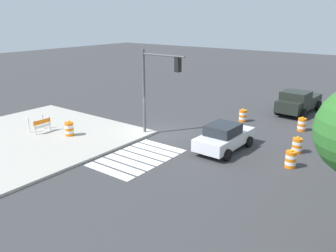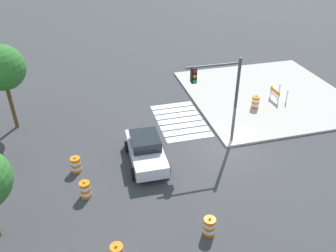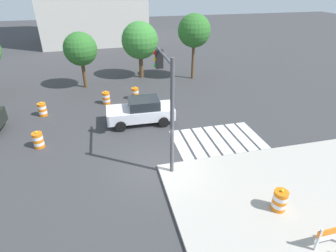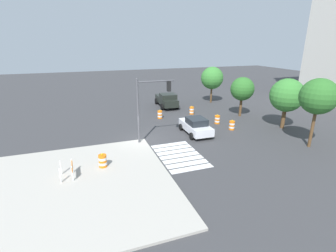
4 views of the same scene
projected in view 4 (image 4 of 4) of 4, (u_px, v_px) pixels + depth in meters
The scene contains 16 objects.
ground_plane at pixel (144, 140), 22.29m from camera, with size 120.00×120.00×0.00m, color #38383A.
sidewalk_corner at pixel (73, 187), 15.01m from camera, with size 12.00×12.00×0.15m, color #ADA89E.
crosswalk_stripes at pixel (180, 155), 19.29m from camera, with size 5.10×3.20×0.02m.
sports_car at pixel (196, 126), 23.63m from camera, with size 4.34×2.22×1.63m.
pickup_truck at pixel (167, 100), 33.49m from camera, with size 5.27×2.62×1.92m.
traffic_barrel_near_corner at pixel (217, 119), 26.79m from camera, with size 0.56×0.56×1.02m.
traffic_barrel_crosswalk_end at pixel (192, 110), 30.33m from camera, with size 0.56×0.56×1.02m.
traffic_barrel_median_near at pixel (160, 115), 28.62m from camera, with size 0.56×0.56×1.02m.
traffic_barrel_median_far at pixel (232, 125), 24.91m from camera, with size 0.56×0.56×1.02m.
traffic_barrel_on_sidewalk at pixel (103, 161), 17.12m from camera, with size 0.56×0.56×1.02m.
construction_barricade at pixel (70, 169), 15.79m from camera, with size 1.30×0.79×1.00m.
traffic_light_pole at pixel (151, 99), 20.67m from camera, with size 0.47×3.29×5.50m.
street_tree_streetside_near at pixel (319, 97), 19.59m from camera, with size 2.88×2.88×5.77m.
street_tree_streetside_mid at pixel (242, 89), 28.60m from camera, with size 2.71×2.71×4.63m.
street_tree_streetside_far at pixel (212, 78), 35.25m from camera, with size 3.16×3.16×5.15m.
street_tree_corner_lot at pixel (287, 95), 24.46m from camera, with size 3.30×3.30×5.07m.
Camera 4 is at (20.21, -4.92, 8.39)m, focal length 26.41 mm.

